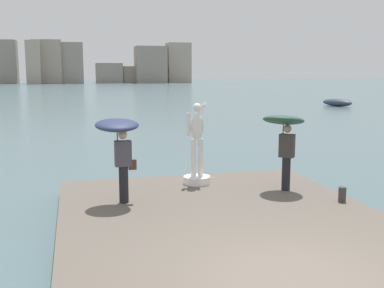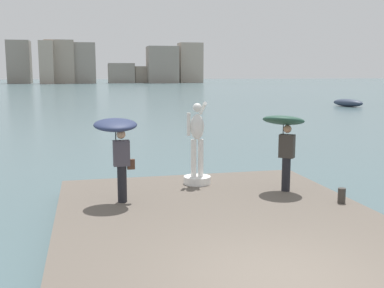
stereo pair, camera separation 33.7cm
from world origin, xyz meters
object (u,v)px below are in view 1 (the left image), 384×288
(onlooker_left, at_px, (119,138))
(onlooker_right, at_px, (284,130))
(statue_white_figure, at_px, (197,155))
(mooring_bollard, at_px, (342,194))
(boat_near, at_px, (337,103))

(onlooker_left, bearing_deg, onlooker_right, 2.11)
(statue_white_figure, height_order, mooring_bollard, statue_white_figure)
(onlooker_left, distance_m, onlooker_right, 4.26)
(mooring_bollard, distance_m, boat_near, 38.80)
(mooring_bollard, bearing_deg, boat_near, 58.44)
(onlooker_left, bearing_deg, statue_white_figure, 31.35)
(onlooker_right, xyz_separation_m, mooring_bollard, (0.86, -1.42, -1.39))
(onlooker_left, relative_size, onlooker_right, 0.99)
(onlooker_right, distance_m, boat_near, 38.10)
(mooring_bollard, xyz_separation_m, boat_near, (20.31, 33.06, -0.20))
(statue_white_figure, relative_size, boat_near, 0.59)
(statue_white_figure, bearing_deg, boat_near, 52.69)
(onlooker_right, bearing_deg, onlooker_left, -177.89)
(onlooker_left, height_order, mooring_bollard, onlooker_left)
(boat_near, bearing_deg, statue_white_figure, -127.31)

